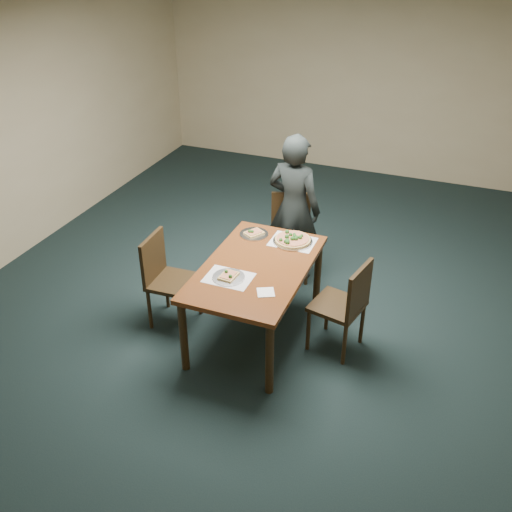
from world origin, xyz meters
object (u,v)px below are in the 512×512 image
at_px(slice_plate_far, 254,233).
at_px(pizza_pan, 292,240).
at_px(chair_far, 290,230).
at_px(slice_plate_near, 229,276).
at_px(dining_table, 256,274).
at_px(chair_left, 165,275).
at_px(diner, 294,208).
at_px(chair_right, 346,303).

bearing_deg(slice_plate_far, pizza_pan, -0.35).
bearing_deg(chair_far, slice_plate_near, -111.93).
distance_m(dining_table, slice_plate_far, 0.59).
distance_m(chair_left, pizza_pan, 1.25).
distance_m(chair_far, diner, 0.29).
xyz_separation_m(chair_far, chair_right, (0.88, -1.08, 0.00)).
height_order(dining_table, chair_far, chair_far).
bearing_deg(chair_right, slice_plate_near, -58.05).
distance_m(chair_right, slice_plate_near, 1.05).
bearing_deg(chair_left, chair_right, -86.35).
distance_m(dining_table, chair_far, 1.17).
relative_size(dining_table, slice_plate_near, 5.36).
distance_m(slice_plate_near, slice_plate_far, 0.80).
bearing_deg(chair_left, dining_table, -85.09).
xyz_separation_m(dining_table, diner, (-0.02, 1.12, 0.14)).
relative_size(dining_table, pizza_pan, 3.98).
relative_size(chair_left, chair_right, 1.00).
bearing_deg(pizza_pan, chair_right, -35.00).
height_order(chair_right, slice_plate_near, chair_right).
xyz_separation_m(chair_far, slice_plate_near, (-0.09, -1.43, 0.25)).
bearing_deg(slice_plate_near, chair_right, 19.47).
bearing_deg(chair_far, chair_right, -69.51).
distance_m(diner, pizza_pan, 0.62).
height_order(chair_far, slice_plate_near, chair_far).
xyz_separation_m(chair_left, pizza_pan, (1.04, 0.64, 0.26)).
bearing_deg(dining_table, slice_plate_near, -118.33).
distance_m(pizza_pan, slice_plate_far, 0.40).
height_order(chair_left, slice_plate_far, chair_left).
xyz_separation_m(chair_right, slice_plate_far, (-1.05, 0.46, 0.25)).
relative_size(chair_far, slice_plate_far, 3.25).
relative_size(slice_plate_near, slice_plate_far, 1.00).
xyz_separation_m(dining_table, slice_plate_far, (-0.23, 0.53, 0.10)).
bearing_deg(chair_left, slice_plate_near, -104.62).
relative_size(chair_left, slice_plate_near, 3.25).
distance_m(chair_far, pizza_pan, 0.72).
height_order(diner, pizza_pan, diner).
bearing_deg(slice_plate_far, slice_plate_near, -83.91).
relative_size(chair_far, chair_left, 1.00).
height_order(dining_table, slice_plate_far, slice_plate_far).
relative_size(chair_left, diner, 0.57).
relative_size(diner, slice_plate_near, 5.73).
bearing_deg(slice_plate_near, pizza_pan, 68.65).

